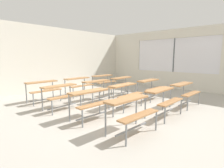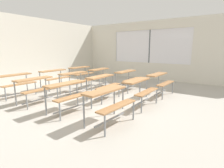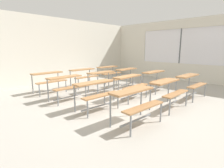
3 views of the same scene
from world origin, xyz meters
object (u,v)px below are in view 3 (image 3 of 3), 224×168
at_px(desk_bench_r1c2, 156,76).
at_px(desk_bench_r3c0, 49,78).
at_px(desk_bench_r1c0, 96,89).
at_px(desk_bench_r2c1, 103,77).
at_px(desk_bench_r1c1, 130,82).
at_px(desk_bench_r2c2, 128,73).
at_px(desk_bench_r0c2, 191,81).
at_px(desk_bench_r3c1, 84,73).
at_px(desk_bench_r0c0, 136,99).
at_px(desk_bench_r3c2, 109,70).
at_px(desk_bench_r0c1, 169,88).
at_px(desk_bench_r2c0, 67,82).

relative_size(desk_bench_r1c2, desk_bench_r3c0, 1.00).
bearing_deg(desk_bench_r1c0, desk_bench_r2c1, 44.25).
bearing_deg(desk_bench_r2c1, desk_bench_r3c0, 141.03).
bearing_deg(desk_bench_r1c1, desk_bench_r2c2, 38.06).
height_order(desk_bench_r1c2, desk_bench_r2c2, same).
distance_m(desk_bench_r0c2, desk_bench_r2c2, 2.60).
bearing_deg(desk_bench_r3c1, desk_bench_r2c1, -91.99).
xyz_separation_m(desk_bench_r0c0, desk_bench_r3c0, (-0.02, 3.87, 0.00)).
bearing_deg(desk_bench_r1c2, desk_bench_r3c0, 139.09).
height_order(desk_bench_r1c2, desk_bench_r3c1, same).
bearing_deg(desk_bench_r2c2, desk_bench_r0c0, -140.81).
bearing_deg(desk_bench_r1c0, desk_bench_r3c2, 42.76).
relative_size(desk_bench_r2c2, desk_bench_r3c0, 1.02).
height_order(desk_bench_r0c0, desk_bench_r0c1, same).
xyz_separation_m(desk_bench_r3c0, desk_bench_r3c2, (3.00, -0.05, 0.00)).
height_order(desk_bench_r0c2, desk_bench_r2c2, same).
height_order(desk_bench_r1c0, desk_bench_r3c2, same).
bearing_deg(desk_bench_r0c0, desk_bench_r2c2, 44.35).
bearing_deg(desk_bench_r0c1, desk_bench_r3c1, 89.80).
height_order(desk_bench_r1c1, desk_bench_r2c1, same).
xyz_separation_m(desk_bench_r0c1, desk_bench_r1c2, (1.48, 1.26, 0.00)).
height_order(desk_bench_r0c1, desk_bench_r2c0, same).
distance_m(desk_bench_r0c0, desk_bench_r3c0, 3.87).
relative_size(desk_bench_r0c0, desk_bench_r0c1, 1.03).
xyz_separation_m(desk_bench_r2c0, desk_bench_r2c1, (1.51, -0.02, 0.00)).
distance_m(desk_bench_r1c2, desk_bench_r3c2, 2.56).
bearing_deg(desk_bench_r1c1, desk_bench_r0c2, -43.63).
bearing_deg(desk_bench_r3c1, desk_bench_r3c2, 0.18).
relative_size(desk_bench_r1c2, desk_bench_r3c1, 1.00).
distance_m(desk_bench_r2c1, desk_bench_r3c2, 1.97).
bearing_deg(desk_bench_r2c0, desk_bench_r2c1, -2.23).
relative_size(desk_bench_r1c1, desk_bench_r2c0, 1.01).
bearing_deg(desk_bench_r1c2, desk_bench_r2c2, 91.94).
relative_size(desk_bench_r0c1, desk_bench_r2c2, 0.98).
xyz_separation_m(desk_bench_r0c2, desk_bench_r1c1, (-1.51, 1.31, 0.00)).
distance_m(desk_bench_r1c1, desk_bench_r3c0, 2.96).
relative_size(desk_bench_r2c1, desk_bench_r3c0, 1.02).
bearing_deg(desk_bench_r0c2, desk_bench_r2c2, 91.69).
relative_size(desk_bench_r1c2, desk_bench_r3c2, 0.99).
distance_m(desk_bench_r0c2, desk_bench_r1c2, 1.29).
distance_m(desk_bench_r0c1, desk_bench_r1c0, 1.94).
bearing_deg(desk_bench_r1c1, desk_bench_r0c0, -140.63).
height_order(desk_bench_r1c2, desk_bench_r3c0, same).
bearing_deg(desk_bench_r2c0, desk_bench_r3c1, 36.45).
bearing_deg(desk_bench_r1c1, desk_bench_r2c0, 135.34).
xyz_separation_m(desk_bench_r0c0, desk_bench_r1c2, (2.95, 1.26, 0.00)).
distance_m(desk_bench_r3c0, desk_bench_r3c2, 3.00).
bearing_deg(desk_bench_r3c1, desk_bench_r1c1, -91.95).
xyz_separation_m(desk_bench_r0c0, desk_bench_r3c2, (2.98, 3.82, 0.00)).
xyz_separation_m(desk_bench_r2c1, desk_bench_r3c1, (0.04, 1.23, 0.00)).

